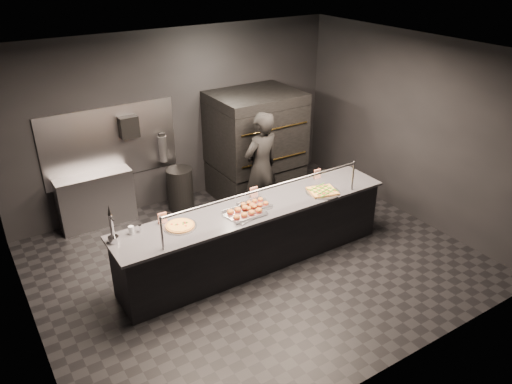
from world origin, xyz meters
TOP-DOWN VIEW (x-y plane):
  - room at (-0.02, 0.05)m, footprint 6.04×6.00m
  - service_counter at (0.00, -0.00)m, footprint 4.10×0.78m
  - pizza_oven at (1.20, 1.90)m, footprint 1.50×1.23m
  - prep_shelf at (-1.60, 2.32)m, footprint 1.20×0.35m
  - towel_dispenser at (-0.90, 2.39)m, footprint 0.30×0.20m
  - fire_extinguisher at (-0.35, 2.40)m, footprint 0.14×0.14m
  - beer_tap at (-1.95, 0.17)m, footprint 0.13×0.19m
  - round_pizza at (-1.11, 0.06)m, footprint 0.43×0.43m
  - slider_tray_a at (-0.23, -0.09)m, footprint 0.59×0.50m
  - slider_tray_b at (-0.00, 0.03)m, footprint 0.48×0.40m
  - square_pizza at (1.07, -0.15)m, footprint 0.50×0.50m
  - condiment_jar at (-1.67, 0.23)m, footprint 0.17×0.07m
  - tent_cards at (0.07, 0.28)m, footprint 2.69×0.04m
  - trash_bin at (-0.21, 2.10)m, footprint 0.45×0.45m
  - worker at (0.76, 1.04)m, footprint 0.75×0.56m

SIDE VIEW (x-z plane):
  - trash_bin at x=-0.21m, z-range 0.00..0.75m
  - prep_shelf at x=-1.60m, z-range 0.00..0.90m
  - service_counter at x=0.00m, z-range -0.22..1.15m
  - round_pizza at x=-1.11m, z-range 0.92..0.95m
  - square_pizza at x=1.07m, z-range 0.92..0.96m
  - worker at x=0.76m, z-range 0.00..1.88m
  - slider_tray_b at x=0.00m, z-range 0.91..0.98m
  - slider_tray_a at x=-0.23m, z-range 0.91..0.99m
  - pizza_oven at x=1.20m, z-range 0.01..1.92m
  - condiment_jar at x=-1.67m, z-range 0.92..1.03m
  - tent_cards at x=0.07m, z-range 0.92..1.07m
  - fire_extinguisher at x=-0.35m, z-range 0.81..1.31m
  - beer_tap at x=-1.95m, z-range 0.81..1.32m
  - room at x=-0.02m, z-range 0.00..3.00m
  - towel_dispenser at x=-0.90m, z-range 1.38..1.73m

